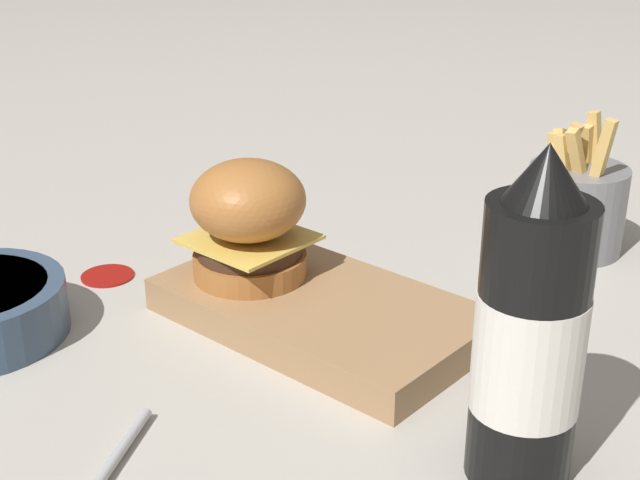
{
  "coord_description": "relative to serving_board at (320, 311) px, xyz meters",
  "views": [
    {
      "loc": [
        -0.41,
        0.51,
        0.36
      ],
      "look_at": [
        0.02,
        0.02,
        0.08
      ],
      "focal_mm": 50.0,
      "sensor_mm": 36.0,
      "label": 1
    }
  ],
  "objects": [
    {
      "name": "fries_basket",
      "position": [
        -0.08,
        -0.29,
        0.03
      ],
      "size": [
        0.1,
        0.1,
        0.14
      ],
      "color": "slate",
      "rests_on": "ground_plane"
    },
    {
      "name": "ketchup_bottle",
      "position": [
        -0.22,
        0.06,
        0.08
      ],
      "size": [
        0.07,
        0.07,
        0.22
      ],
      "color": "black",
      "rests_on": "ground_plane"
    },
    {
      "name": "burger",
      "position": [
        0.07,
        0.01,
        0.07
      ],
      "size": [
        0.1,
        0.1,
        0.1
      ],
      "color": "#AD6B33",
      "rests_on": "serving_board"
    },
    {
      "name": "ground_plane",
      "position": [
        -0.02,
        -0.02,
        -0.01
      ],
      "size": [
        6.0,
        6.0,
        0.0
      ],
      "primitive_type": "plane",
      "color": "#B7B2A8"
    },
    {
      "name": "serving_board",
      "position": [
        0.0,
        0.0,
        0.0
      ],
      "size": [
        0.27,
        0.15,
        0.03
      ],
      "color": "#A37A51",
      "rests_on": "ground_plane"
    },
    {
      "name": "ketchup_puddle",
      "position": [
        0.21,
        0.06,
        -0.01
      ],
      "size": [
        0.05,
        0.05,
        0.0
      ],
      "color": "#9E140F",
      "rests_on": "ground_plane"
    }
  ]
}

